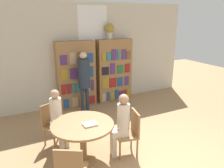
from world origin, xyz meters
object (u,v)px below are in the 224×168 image
object	(u,v)px
reading_table	(83,130)
seated_reader_right	(121,122)
bookshelf_right	(114,71)
chair_left_side	(53,122)
librarian_standing	(84,76)
chair_far_side	(130,131)
bookshelf_left	(76,75)
flower_vase	(109,30)
seated_reader_left	(58,116)

from	to	relation	value
reading_table	seated_reader_right	world-z (taller)	seated_reader_right
bookshelf_right	chair_left_side	size ratio (longest dim) A/B	2.21
seated_reader_right	librarian_standing	bearing A→B (deg)	10.07
seated_reader_right	chair_far_side	bearing A→B (deg)	-90.00
bookshelf_left	chair_far_side	xyz separation A→B (m)	(0.17, -2.77, -0.48)
flower_vase	seated_reader_right	xyz separation A→B (m)	(-1.09, -2.74, -1.52)
flower_vase	seated_reader_right	bearing A→B (deg)	-111.74
librarian_standing	reading_table	bearing A→B (deg)	-110.46
reading_table	bookshelf_left	bearing A→B (deg)	74.63
chair_left_side	chair_far_side	world-z (taller)	same
chair_left_side	flower_vase	bearing A→B (deg)	-164.60
flower_vase	seated_reader_left	size ratio (longest dim) A/B	0.38
bookshelf_left	reading_table	distance (m)	2.71
librarian_standing	seated_reader_right	bearing A→B (deg)	-92.00
chair_left_side	chair_far_side	size ratio (longest dim) A/B	1.00
reading_table	seated_reader_left	size ratio (longest dim) A/B	0.92
bookshelf_right	reading_table	bearing A→B (deg)	-126.96
flower_vase	reading_table	world-z (taller)	flower_vase
bookshelf_right	librarian_standing	world-z (taller)	bookshelf_right
flower_vase	seated_reader_left	xyz separation A→B (m)	(-2.08, -1.94, -1.54)
chair_far_side	seated_reader_left	world-z (taller)	seated_reader_left
seated_reader_right	flower_vase	bearing A→B (deg)	-9.67
seated_reader_left	seated_reader_right	xyz separation A→B (m)	(0.99, -0.80, 0.02)
bookshelf_left	chair_left_side	bearing A→B (deg)	-121.39
bookshelf_left	seated_reader_left	world-z (taller)	bookshelf_left
librarian_standing	seated_reader_left	bearing A→B (deg)	-126.68
bookshelf_right	chair_far_side	world-z (taller)	bookshelf_right
bookshelf_right	chair_far_side	bearing A→B (deg)	-111.01
chair_far_side	seated_reader_left	distance (m)	1.45
flower_vase	reading_table	xyz separation A→B (m)	(-1.79, -2.59, -1.60)
chair_left_side	reading_table	bearing A→B (deg)	90.00
reading_table	seated_reader_left	world-z (taller)	seated_reader_left
seated_reader_left	bookshelf_right	bearing A→B (deg)	-163.07
seated_reader_left	librarian_standing	bearing A→B (deg)	-150.62
bookshelf_left	librarian_standing	size ratio (longest dim) A/B	1.14
chair_far_side	seated_reader_right	world-z (taller)	seated_reader_right
chair_far_side	bookshelf_left	bearing A→B (deg)	15.55
bookshelf_right	seated_reader_left	bearing A→B (deg)	-139.13
flower_vase	chair_far_side	world-z (taller)	flower_vase
bookshelf_right	flower_vase	xyz separation A→B (m)	(-0.15, 0.01, 1.25)
bookshelf_right	seated_reader_right	xyz separation A→B (m)	(-1.25, -2.74, -0.27)
chair_left_side	seated_reader_left	size ratio (longest dim) A/B	0.72
bookshelf_right	seated_reader_right	size ratio (longest dim) A/B	1.56
chair_far_side	chair_left_side	bearing A→B (deg)	63.00
seated_reader_left	librarian_standing	xyz separation A→B (m)	(1.07, 1.43, 0.37)
bookshelf_left	chair_left_side	xyz separation A→B (m)	(-1.08, -1.76, -0.48)
reading_table	librarian_standing	bearing A→B (deg)	69.54
chair_left_side	seated_reader_right	size ratio (longest dim) A/B	0.71
flower_vase	chair_far_side	xyz separation A→B (m)	(-0.91, -2.78, -1.73)
bookshelf_left	seated_reader_right	world-z (taller)	bookshelf_left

